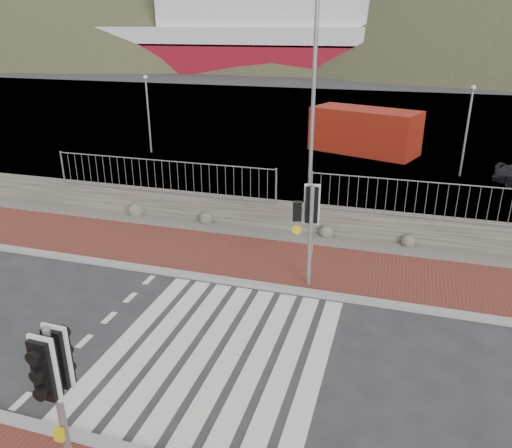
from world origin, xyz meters
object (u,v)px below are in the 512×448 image
(traffic_signal_far, at_px, (310,215))
(shipping_container, at_px, (364,131))
(streetlight, at_px, (317,96))
(traffic_signal_near, at_px, (55,376))
(ferry, at_px, (225,33))

(traffic_signal_far, xyz_separation_m, shipping_container, (-0.05, 15.87, -0.89))
(streetlight, bearing_deg, shipping_container, 99.25)
(traffic_signal_far, bearing_deg, streetlight, -89.83)
(traffic_signal_near, height_order, shipping_container, traffic_signal_near)
(traffic_signal_far, bearing_deg, traffic_signal_near, 63.46)
(traffic_signal_near, height_order, traffic_signal_far, traffic_signal_far)
(ferry, distance_m, shipping_container, 55.23)
(traffic_signal_near, distance_m, streetlight, 12.12)
(ferry, xyz_separation_m, streetlight, (25.15, -59.83, -0.95))
(ferry, bearing_deg, streetlight, -67.20)
(streetlight, height_order, shipping_container, streetlight)
(traffic_signal_far, height_order, shipping_container, traffic_signal_far)
(ferry, relative_size, streetlight, 6.37)
(ferry, relative_size, traffic_signal_far, 17.43)
(traffic_signal_near, xyz_separation_m, shipping_container, (2.19, 22.99, -0.81))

